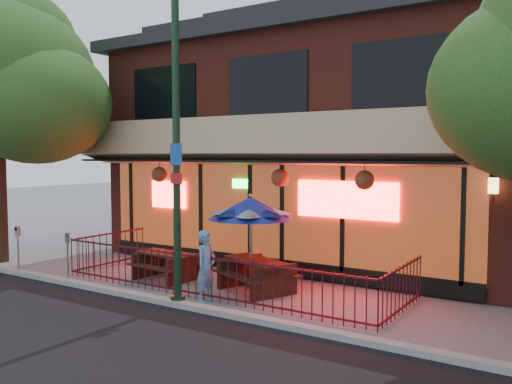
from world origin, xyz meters
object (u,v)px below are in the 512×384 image
patio_umbrella (251,208)px  pedestrian (206,266)px  street_tree_left (0,70)px  parking_meter_near (67,249)px  picnic_table_left (166,262)px  street_light (177,157)px  parking_meter_far (18,242)px  picnic_table_right (256,271)px

patio_umbrella → pedestrian: size_ratio=1.46×
street_tree_left → parking_meter_near: 6.22m
patio_umbrella → picnic_table_left: bearing=-173.9°
street_light → street_tree_left: street_tree_left is taller
picnic_table_left → pedestrian: bearing=-27.5°
street_tree_left → pedestrian: bearing=-2.1°
pedestrian → parking_meter_far: size_ratio=1.20×
patio_umbrella → pedestrian: (-0.23, -1.39, -1.17)m
street_light → pedestrian: (0.36, 0.50, -2.37)m
street_light → pedestrian: 2.45m
street_tree_left → picnic_table_right: size_ratio=3.73×
pedestrian → parking_meter_near: size_ratio=1.23×
pedestrian → parking_meter_near: (-3.96, -0.50, 0.08)m
street_tree_left → patio_umbrella: bearing=7.8°
parking_meter_far → patio_umbrella: bearing=17.9°
picnic_table_right → pedestrian: (-0.43, -1.33, 0.28)m
street_light → picnic_table_left: 3.63m
picnic_table_left → parking_meter_far: size_ratio=1.31×
patio_umbrella → parking_meter_far: patio_umbrella is taller
street_tree_left → pedestrian: 9.23m
street_light → parking_meter_near: street_light is taller
picnic_table_left → picnic_table_right: (2.61, 0.20, 0.04)m
street_light → patio_umbrella: bearing=72.5°
picnic_table_left → picnic_table_right: bearing=4.4°
picnic_table_left → picnic_table_right: 2.62m
patio_umbrella → pedestrian: bearing=-99.5°
picnic_table_right → parking_meter_far: bearing=-163.1°
street_tree_left → picnic_table_right: street_tree_left is taller
street_light → patio_umbrella: size_ratio=3.07×
street_tree_left → pedestrian: (7.82, -0.29, -4.89)m
street_light → picnic_table_right: (0.80, 1.84, -2.65)m
parking_meter_far → picnic_table_right: bearing=16.9°
parking_meter_near → pedestrian: bearing=7.2°
picnic_table_left → parking_meter_near: (-1.78, -1.63, 0.40)m
street_tree_left → parking_meter_far: (1.94, -0.87, -4.79)m
street_light → picnic_table_right: street_light is taller
picnic_table_right → pedestrian: pedestrian is taller
picnic_table_right → parking_meter_far: parking_meter_far is taller
street_light → street_tree_left: (-7.46, 0.79, 2.52)m
picnic_table_right → street_light: bearing=-113.5°
picnic_table_right → parking_meter_near: parking_meter_near is taller
street_light → parking_meter_far: street_light is taller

